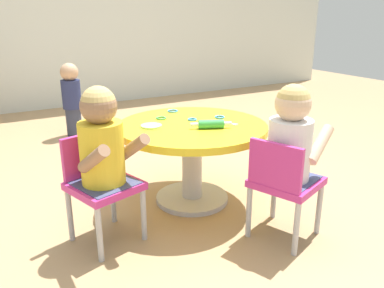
# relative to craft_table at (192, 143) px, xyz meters

# --- Properties ---
(ground_plane) EXTENTS (10.00, 10.00, 0.00)m
(ground_plane) POSITION_rel_craft_table_xyz_m (0.00, 0.00, -0.37)
(ground_plane) COLOR tan
(craft_table) EXTENTS (0.87, 0.87, 0.49)m
(craft_table) POSITION_rel_craft_table_xyz_m (0.00, 0.00, 0.00)
(craft_table) COLOR silver
(craft_table) RESTS_ON ground
(child_chair_left) EXTENTS (0.37, 0.37, 0.54)m
(child_chair_left) POSITION_rel_craft_table_xyz_m (-0.60, -0.14, -0.06)
(child_chair_left) COLOR #B7B7BC
(child_chair_left) RESTS_ON ground
(seated_child_left) EXTENTS (0.36, 0.41, 0.51)m
(seated_child_left) POSITION_rel_craft_table_xyz_m (-0.59, -0.18, 0.16)
(seated_child_left) COLOR #3F4772
(seated_child_left) RESTS_ON ground
(child_chair_right) EXTENTS (0.39, 0.39, 0.54)m
(child_chair_right) POSITION_rel_craft_table_xyz_m (0.18, -0.59, -0.06)
(child_chair_right) COLOR #B7B7BC
(child_chair_right) RESTS_ON ground
(seated_child_right) EXTENTS (0.42, 0.37, 0.51)m
(seated_child_right) POSITION_rel_craft_table_xyz_m (0.22, -0.58, 0.16)
(seated_child_right) COLOR #3F4772
(seated_child_right) RESTS_ON ground
(toddler_standing) EXTENTS (0.17, 0.17, 0.67)m
(toddler_standing) POSITION_rel_craft_table_xyz_m (-0.29, 1.72, -0.01)
(toddler_standing) COLOR #33384C
(toddler_standing) RESTS_ON ground
(rolling_pin) EXTENTS (0.22, 0.11, 0.05)m
(rolling_pin) POSITION_rel_craft_table_xyz_m (0.05, -0.13, 0.14)
(rolling_pin) COLOR green
(rolling_pin) RESTS_ON craft_table
(craft_scissors) EXTENTS (0.11, 0.14, 0.01)m
(craft_scissors) POSITION_rel_craft_table_xyz_m (0.17, -0.07, 0.12)
(craft_scissors) COLOR silver
(craft_scissors) RESTS_ON craft_table
(playdough_blob_0) EXTENTS (0.12, 0.12, 0.01)m
(playdough_blob_0) POSITION_rel_craft_table_xyz_m (-0.23, 0.06, 0.12)
(playdough_blob_0) COLOR #B2E58C
(playdough_blob_0) RESTS_ON craft_table
(cookie_cutter_0) EXTENTS (0.06, 0.06, 0.01)m
(cookie_cutter_0) POSITION_rel_craft_table_xyz_m (-0.10, 0.20, 0.12)
(cookie_cutter_0) COLOR #4CB259
(cookie_cutter_0) RESTS_ON craft_table
(cookie_cutter_1) EXTENTS (0.06, 0.06, 0.01)m
(cookie_cutter_1) POSITION_rel_craft_table_xyz_m (0.04, 0.08, 0.12)
(cookie_cutter_1) COLOR #3F99D8
(cookie_cutter_1) RESTS_ON craft_table
(cookie_cutter_2) EXTENTS (0.06, 0.06, 0.01)m
(cookie_cutter_2) POSITION_rel_craft_table_xyz_m (0.22, 0.04, 0.12)
(cookie_cutter_2) COLOR #3F99D8
(cookie_cutter_2) RESTS_ON craft_table
(cookie_cutter_3) EXTENTS (0.07, 0.07, 0.01)m
(cookie_cutter_3) POSITION_rel_craft_table_xyz_m (0.04, 0.32, 0.12)
(cookie_cutter_3) COLOR #3F99D8
(cookie_cutter_3) RESTS_ON craft_table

